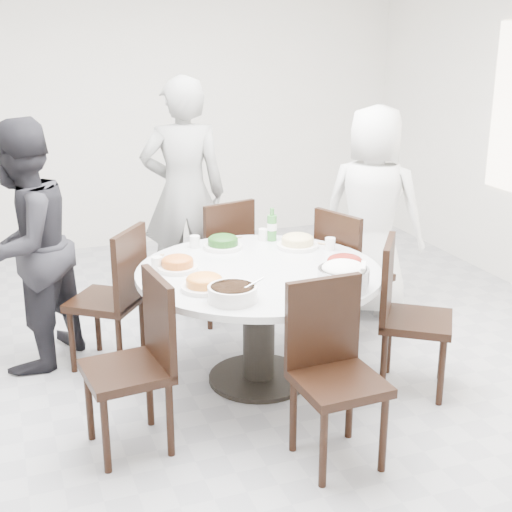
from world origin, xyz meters
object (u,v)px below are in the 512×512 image
object	(u,v)px
chair_n	(216,259)
diner_left	(24,247)
chair_ne	(354,273)
diner_middle	(184,194)
dining_table	(259,326)
chair_se	(417,318)
chair_s	(339,378)
beverage_bottle	(272,224)
diner_right	(373,212)
soup_bowl	(233,293)
rice_bowl	(343,279)
chair_nw	(106,298)
chair_sw	(126,367)

from	to	relation	value
chair_n	diner_left	bearing A→B (deg)	-0.65
chair_ne	diner_middle	size ratio (longest dim) A/B	0.52
dining_table	chair_se	distance (m)	0.97
diner_left	chair_n	bearing A→B (deg)	144.30
chair_s	chair_se	bearing A→B (deg)	31.88
beverage_bottle	dining_table	bearing A→B (deg)	-118.82
chair_n	beverage_bottle	bearing A→B (deg)	98.87
dining_table	diner_middle	size ratio (longest dim) A/B	0.82
diner_right	diner_middle	size ratio (longest dim) A/B	0.89
soup_bowl	dining_table	bearing A→B (deg)	54.30
diner_right	rice_bowl	distance (m)	1.58
chair_ne	chair_n	size ratio (longest dim) A/B	1.00
chair_nw	beverage_bottle	bearing A→B (deg)	125.93
chair_nw	diner_right	distance (m)	2.13
chair_s	diner_right	size ratio (longest dim) A/B	0.59
diner_middle	soup_bowl	bearing A→B (deg)	94.01
chair_se	diner_middle	distance (m)	2.15
diner_left	soup_bowl	size ratio (longest dim) A/B	6.06
diner_middle	soup_bowl	world-z (taller)	diner_middle
chair_se	diner_left	bearing A→B (deg)	97.15
chair_s	diner_right	world-z (taller)	diner_right
soup_bowl	diner_left	bearing A→B (deg)	130.53
diner_right	soup_bowl	world-z (taller)	diner_right
chair_ne	diner_right	distance (m)	0.60
rice_bowl	diner_middle	bearing A→B (deg)	101.84
diner_left	rice_bowl	distance (m)	2.06
chair_nw	chair_s	bearing A→B (deg)	68.05
diner_left	soup_bowl	xyz separation A→B (m)	(1.01, -1.18, -0.03)
diner_left	beverage_bottle	bearing A→B (deg)	123.24
chair_se	diner_left	size ratio (longest dim) A/B	0.58
diner_left	soup_bowl	bearing A→B (deg)	80.89
dining_table	chair_nw	size ratio (longest dim) A/B	1.58
chair_sw	chair_se	bearing A→B (deg)	85.44
chair_nw	chair_ne	bearing A→B (deg)	122.58
chair_s	diner_middle	xyz separation A→B (m)	(-0.15, 2.43, 0.43)
rice_bowl	beverage_bottle	world-z (taller)	beverage_bottle
chair_s	soup_bowl	size ratio (longest dim) A/B	3.52
chair_n	diner_right	bearing A→B (deg)	151.78
chair_ne	diner_left	xyz separation A→B (m)	(-2.22, 0.31, 0.34)
diner_right	beverage_bottle	distance (m)	0.97
soup_bowl	beverage_bottle	distance (m)	1.16
chair_se	diner_middle	bearing A→B (deg)	62.09
beverage_bottle	chair_ne	bearing A→B (deg)	-10.60
dining_table	chair_sw	world-z (taller)	chair_sw
diner_middle	chair_ne	bearing A→B (deg)	144.54
chair_ne	chair_nw	xyz separation A→B (m)	(-1.75, 0.13, 0.00)
diner_right	beverage_bottle	bearing A→B (deg)	61.39
dining_table	rice_bowl	size ratio (longest dim) A/B	5.16
chair_n	chair_sw	bearing A→B (deg)	43.48
chair_se	chair_nw	bearing A→B (deg)	95.55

